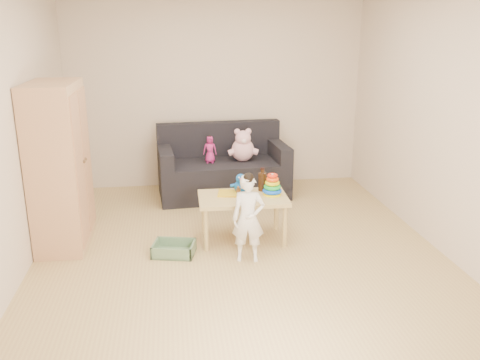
{
  "coord_description": "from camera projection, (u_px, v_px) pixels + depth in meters",
  "views": [
    {
      "loc": [
        -0.63,
        -4.7,
        2.19
      ],
      "look_at": [
        0.05,
        0.25,
        0.65
      ],
      "focal_mm": 38.0,
      "sensor_mm": 36.0,
      "label": 1
    }
  ],
  "objects": [
    {
      "name": "room",
      "position": [
        238.0,
        122.0,
        4.79
      ],
      "size": [
        4.5,
        4.5,
        4.5
      ],
      "color": "tan",
      "rests_on": "ground"
    },
    {
      "name": "brown_bottle",
      "position": [
        262.0,
        181.0,
        5.4
      ],
      "size": [
        0.09,
        0.09,
        0.25
      ],
      "color": "black",
      "rests_on": "play_table"
    },
    {
      "name": "sofa",
      "position": [
        223.0,
        178.0,
        6.72
      ],
      "size": [
        1.72,
        0.95,
        0.47
      ],
      "primitive_type": "cube",
      "rotation": [
        0.0,
        0.0,
        0.07
      ],
      "color": "black",
      "rests_on": "ground"
    },
    {
      "name": "doll",
      "position": [
        210.0,
        150.0,
        6.52
      ],
      "size": [
        0.19,
        0.14,
        0.34
      ],
      "primitive_type": "imported",
      "rotation": [
        0.0,
        0.0,
        -0.15
      ],
      "color": "#C6257A",
      "rests_on": "sofa"
    },
    {
      "name": "pink_bear",
      "position": [
        243.0,
        147.0,
        6.61
      ],
      "size": [
        0.33,
        0.29,
        0.36
      ],
      "primitive_type": null,
      "rotation": [
        0.0,
        0.0,
        -0.05
      ],
      "color": "#FFBBCB",
      "rests_on": "sofa"
    },
    {
      "name": "yellow_book",
      "position": [
        229.0,
        193.0,
        5.32
      ],
      "size": [
        0.26,
        0.26,
        0.02
      ],
      "primitive_type": "cube",
      "rotation": [
        0.0,
        0.0,
        -0.17
      ],
      "color": "gold",
      "rests_on": "play_table"
    },
    {
      "name": "ring_stacker",
      "position": [
        272.0,
        186.0,
        5.27
      ],
      "size": [
        0.2,
        0.2,
        0.23
      ],
      "color": "#FFF40D",
      "rests_on": "play_table"
    },
    {
      "name": "play_table",
      "position": [
        243.0,
        218.0,
        5.32
      ],
      "size": [
        0.93,
        0.6,
        0.48
      ],
      "primitive_type": "cube",
      "rotation": [
        0.0,
        0.0,
        -0.02
      ],
      "color": "tan",
      "rests_on": "ground"
    },
    {
      "name": "wardrobe",
      "position": [
        59.0,
        166.0,
        5.09
      ],
      "size": [
        0.46,
        0.92,
        1.66
      ],
      "primitive_type": "cube",
      "color": "tan",
      "rests_on": "ground"
    },
    {
      "name": "storage_bin",
      "position": [
        174.0,
        249.0,
        5.02
      ],
      "size": [
        0.46,
        0.38,
        0.12
      ],
      "primitive_type": null,
      "rotation": [
        0.0,
        0.0,
        -0.23
      ],
      "color": "#60835F",
      "rests_on": "ground"
    },
    {
      "name": "toddler",
      "position": [
        248.0,
        220.0,
        4.8
      ],
      "size": [
        0.33,
        0.25,
        0.83
      ],
      "primitive_type": "imported",
      "rotation": [
        0.0,
        0.0,
        -0.15
      ],
      "color": "white",
      "rests_on": "ground"
    },
    {
      "name": "blue_plush",
      "position": [
        240.0,
        183.0,
        5.34
      ],
      "size": [
        0.21,
        0.19,
        0.21
      ],
      "primitive_type": null,
      "rotation": [
        0.0,
        0.0,
        -0.34
      ],
      "color": "blue",
      "rests_on": "play_table"
    },
    {
      "name": "wooden_figure",
      "position": [
        238.0,
        191.0,
        5.24
      ],
      "size": [
        0.05,
        0.05,
        0.11
      ],
      "primitive_type": null,
      "rotation": [
        0.0,
        0.0,
        -0.26
      ],
      "color": "brown",
      "rests_on": "play_table"
    }
  ]
}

